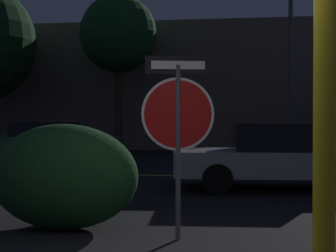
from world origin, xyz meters
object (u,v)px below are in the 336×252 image
(stop_sign, at_px, (178,114))
(yellow_pole_right, at_px, (325,102))
(passing_car_1, at_px, (49,144))
(tree_0, at_px, (118,35))
(passing_car_2, at_px, (282,156))
(street_lamp, at_px, (291,40))
(hedge_bush_1, at_px, (64,176))

(stop_sign, distance_m, yellow_pole_right, 2.62)
(stop_sign, bearing_deg, passing_car_1, 109.10)
(tree_0, bearing_deg, stop_sign, -73.97)
(stop_sign, bearing_deg, passing_car_2, 56.64)
(yellow_pole_right, relative_size, passing_car_2, 0.68)
(street_lamp, xyz_separation_m, tree_0, (-6.85, 2.60, 0.81))
(yellow_pole_right, xyz_separation_m, passing_car_1, (-6.12, 10.50, -0.88))
(stop_sign, relative_size, tree_0, 0.33)
(passing_car_2, bearing_deg, yellow_pole_right, -7.27)
(yellow_pole_right, bearing_deg, hedge_bush_1, 136.70)
(yellow_pole_right, xyz_separation_m, passing_car_2, (0.47, 6.61, -0.90))
(tree_0, bearing_deg, hedge_bush_1, -79.79)
(hedge_bush_1, distance_m, passing_car_2, 5.15)
(stop_sign, distance_m, passing_car_2, 4.72)
(passing_car_1, bearing_deg, hedge_bush_1, 27.10)
(hedge_bush_1, relative_size, passing_car_2, 0.43)
(passing_car_1, xyz_separation_m, street_lamp, (7.70, 3.19, 3.56))
(stop_sign, relative_size, hedge_bush_1, 1.11)
(passing_car_2, xyz_separation_m, street_lamp, (1.11, 7.08, 3.57))
(stop_sign, bearing_deg, hedge_bush_1, 155.60)
(hedge_bush_1, xyz_separation_m, passing_car_2, (3.29, 3.96, -0.02))
(yellow_pole_right, distance_m, passing_car_1, 12.19)
(stop_sign, xyz_separation_m, tree_0, (-4.02, 13.99, 3.54))
(passing_car_2, height_order, tree_0, tree_0)
(passing_car_2, relative_size, street_lamp, 0.63)
(yellow_pole_right, height_order, passing_car_2, yellow_pole_right)
(yellow_pole_right, bearing_deg, street_lamp, 83.41)
(yellow_pole_right, distance_m, street_lamp, 14.04)
(stop_sign, xyz_separation_m, hedge_bush_1, (-1.56, 0.36, -0.83))
(tree_0, bearing_deg, street_lamp, -20.74)
(hedge_bush_1, distance_m, tree_0, 14.53)
(street_lamp, distance_m, tree_0, 7.37)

